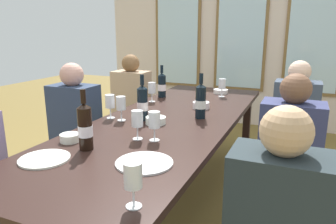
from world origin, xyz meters
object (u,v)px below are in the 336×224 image
at_px(wine_glass_2, 110,102).
at_px(wine_glass_5, 137,119).
at_px(wine_glass_3, 133,176).
at_px(tasting_bowl_3, 221,91).
at_px(wine_glass_0, 154,121).
at_px(wine_glass_1, 152,89).
at_px(seated_person_2, 132,108).
at_px(wine_glass_6, 121,104).
at_px(seated_person_3, 294,126).
at_px(seated_person_4, 77,132).
at_px(wine_glass_4, 222,85).
at_px(wine_bottle_3, 201,101).
at_px(tasting_bowl_1, 201,105).
at_px(tasting_bowl_2, 156,120).
at_px(tasting_bowl_0, 70,138).
at_px(wine_bottle_2, 85,127).
at_px(dining_table, 168,127).
at_px(wine_bottle_1, 142,103).
at_px(white_plate_1, 45,159).
at_px(white_plate_0, 144,163).
at_px(wine_bottle_0, 162,85).
at_px(seated_person_5, 288,163).

distance_m(wine_glass_2, wine_glass_5, 0.52).
bearing_deg(wine_glass_3, tasting_bowl_3, 96.05).
relative_size(wine_glass_0, wine_glass_1, 1.00).
distance_m(tasting_bowl_3, seated_person_2, 0.99).
relative_size(tasting_bowl_3, wine_glass_6, 0.83).
height_order(seated_person_3, seated_person_4, same).
height_order(wine_glass_4, seated_person_2, seated_person_2).
relative_size(wine_bottle_3, tasting_bowl_1, 2.40).
bearing_deg(tasting_bowl_2, wine_glass_5, -83.42).
bearing_deg(tasting_bowl_0, wine_bottle_2, -20.34).
bearing_deg(wine_glass_2, dining_table, 20.41).
bearing_deg(wine_glass_6, wine_bottle_1, 29.07).
height_order(wine_bottle_3, seated_person_3, seated_person_3).
distance_m(tasting_bowl_1, seated_person_2, 1.14).
distance_m(dining_table, wine_bottle_2, 0.77).
height_order(white_plate_1, wine_glass_0, wine_glass_0).
distance_m(wine_bottle_3, wine_glass_6, 0.57).
bearing_deg(wine_glass_4, wine_bottle_2, -101.48).
height_order(wine_bottle_1, seated_person_4, seated_person_4).
relative_size(white_plate_0, tasting_bowl_1, 2.05).
bearing_deg(tasting_bowl_1, wine_bottle_0, 148.76).
xyz_separation_m(white_plate_0, wine_glass_3, (0.14, -0.36, 0.12)).
relative_size(white_plate_0, wine_glass_2, 1.61).
xyz_separation_m(wine_bottle_0, wine_glass_4, (0.52, 0.23, 0.00)).
xyz_separation_m(dining_table, wine_bottle_0, (-0.36, 0.69, 0.18)).
relative_size(tasting_bowl_2, seated_person_3, 0.13).
height_order(tasting_bowl_3, seated_person_5, seated_person_5).
height_order(wine_bottle_1, wine_glass_3, wine_bottle_1).
bearing_deg(white_plate_0, wine_glass_5, 123.55).
distance_m(wine_glass_1, seated_person_4, 0.74).
relative_size(tasting_bowl_2, wine_glass_4, 0.80).
xyz_separation_m(tasting_bowl_0, tasting_bowl_3, (0.45, 1.74, -0.00)).
xyz_separation_m(tasting_bowl_3, wine_glass_0, (-0.01, -1.53, 0.10)).
height_order(wine_glass_5, seated_person_5, seated_person_5).
bearing_deg(wine_bottle_0, wine_glass_5, -72.46).
xyz_separation_m(wine_glass_0, seated_person_3, (0.73, 1.38, -0.33)).
bearing_deg(tasting_bowl_2, seated_person_4, 169.62).
distance_m(wine_bottle_1, seated_person_5, 1.06).
bearing_deg(wine_bottle_1, wine_bottle_2, -91.07).
height_order(tasting_bowl_2, tasting_bowl_3, tasting_bowl_2).
xyz_separation_m(white_plate_1, tasting_bowl_1, (0.39, 1.32, 0.02)).
relative_size(tasting_bowl_3, wine_glass_2, 0.83).
bearing_deg(tasting_bowl_2, wine_glass_4, 79.60).
bearing_deg(wine_glass_3, wine_glass_0, 109.57).
relative_size(wine_glass_4, seated_person_3, 0.16).
relative_size(wine_bottle_2, wine_bottle_3, 1.00).
bearing_deg(seated_person_2, seated_person_5, -28.51).
distance_m(tasting_bowl_2, wine_glass_3, 1.06).
bearing_deg(seated_person_4, wine_bottle_1, -8.03).
bearing_deg(seated_person_3, white_plate_1, -120.79).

